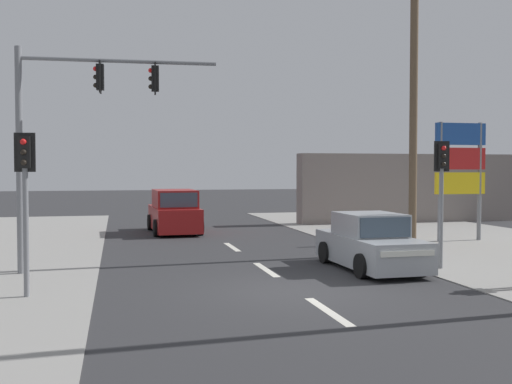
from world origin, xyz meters
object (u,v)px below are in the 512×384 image
(utility_pole_midground_right, at_px, (414,79))
(pedestal_signal_right_kerb, at_px, (442,182))
(sedan_crossing_left, at_px, (370,244))
(suv_receding_far, at_px, (174,213))
(shopping_plaza_sign, at_px, (460,164))
(pedestal_signal_left_kerb, at_px, (25,186))
(traffic_signal_mast, at_px, (70,118))

(utility_pole_midground_right, distance_m, pedestal_signal_right_kerb, 4.55)
(sedan_crossing_left, relative_size, suv_receding_far, 0.93)
(utility_pole_midground_right, distance_m, sedan_crossing_left, 6.23)
(suv_receding_far, bearing_deg, shopping_plaza_sign, -28.09)
(pedestal_signal_left_kerb, height_order, shopping_plaza_sign, shopping_plaza_sign)
(utility_pole_midground_right, relative_size, sedan_crossing_left, 2.57)
(utility_pole_midground_right, xyz_separation_m, pedestal_signal_right_kerb, (-0.72, -3.02, -3.33))
(pedestal_signal_left_kerb, bearing_deg, utility_pole_midground_right, 20.93)
(pedestal_signal_right_kerb, height_order, suv_receding_far, pedestal_signal_right_kerb)
(pedestal_signal_right_kerb, height_order, pedestal_signal_left_kerb, same)
(utility_pole_midground_right, xyz_separation_m, pedestal_signal_left_kerb, (-11.41, -4.36, -3.33))
(pedestal_signal_left_kerb, distance_m, sedan_crossing_left, 9.13)
(traffic_signal_mast, distance_m, suv_receding_far, 10.82)
(pedestal_signal_right_kerb, xyz_separation_m, sedan_crossing_left, (-1.90, 0.47, -1.71))
(pedestal_signal_right_kerb, relative_size, shopping_plaza_sign, 0.77)
(traffic_signal_mast, relative_size, pedestal_signal_left_kerb, 1.69)
(pedestal_signal_right_kerb, bearing_deg, pedestal_signal_left_kerb, -172.83)
(traffic_signal_mast, bearing_deg, pedestal_signal_left_kerb, -103.17)
(utility_pole_midground_right, xyz_separation_m, suv_receding_far, (-7.04, 8.37, -4.86))
(traffic_signal_mast, bearing_deg, pedestal_signal_right_kerb, -9.89)
(pedestal_signal_right_kerb, distance_m, suv_receding_far, 13.11)
(traffic_signal_mast, xyz_separation_m, shopping_plaza_sign, (14.14, 4.04, -1.16))
(sedan_crossing_left, bearing_deg, shopping_plaza_sign, 41.13)
(pedestal_signal_right_kerb, relative_size, suv_receding_far, 0.77)
(traffic_signal_mast, height_order, suv_receding_far, traffic_signal_mast)
(utility_pole_midground_right, bearing_deg, pedestal_signal_right_kerb, -103.47)
(pedestal_signal_right_kerb, bearing_deg, traffic_signal_mast, 170.11)
(pedestal_signal_left_kerb, relative_size, sedan_crossing_left, 0.83)
(shopping_plaza_sign, xyz_separation_m, sedan_crossing_left, (-6.08, -5.31, -2.28))
(sedan_crossing_left, bearing_deg, suv_receding_far, 112.02)
(sedan_crossing_left, bearing_deg, pedestal_signal_right_kerb, -13.85)
(traffic_signal_mast, xyz_separation_m, sedan_crossing_left, (8.06, -1.27, -3.44))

